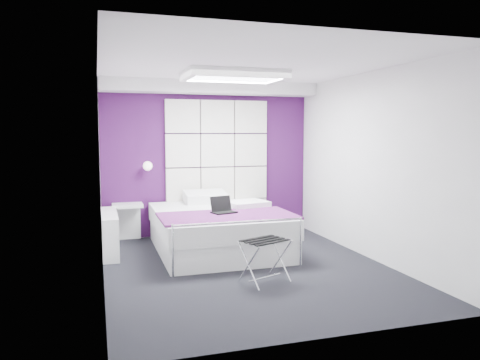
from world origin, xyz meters
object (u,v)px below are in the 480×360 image
object	(u,v)px
bed	(217,228)
luggage_rack	(265,261)
radiator	(110,233)
nightstand	(127,205)
wall_lamp	(147,166)
laptop	(223,209)

from	to	relation	value
bed	luggage_rack	xyz separation A→B (m)	(0.16, -1.64, -0.08)
radiator	bed	distance (m)	1.57
bed	nightstand	distance (m)	1.61
wall_lamp	nightstand	bearing A→B (deg)	-173.22
radiator	nightstand	bearing A→B (deg)	67.13
nightstand	laptop	bearing A→B (deg)	-48.18
luggage_rack	bed	bearing A→B (deg)	74.11
radiator	luggage_rack	bearing A→B (deg)	-48.26
bed	luggage_rack	world-z (taller)	bed
wall_lamp	laptop	distance (m)	1.76
radiator	bed	world-z (taller)	bed
radiator	wall_lamp	bearing A→B (deg)	49.90
bed	nightstand	size ratio (longest dim) A/B	4.67
radiator	nightstand	size ratio (longest dim) A/B	2.50
nightstand	luggage_rack	size ratio (longest dim) A/B	0.93
wall_lamp	radiator	world-z (taller)	wall_lamp
wall_lamp	luggage_rack	xyz separation A→B (m)	(1.07, -2.67, -0.97)
wall_lamp	luggage_rack	world-z (taller)	wall_lamp
bed	wall_lamp	bearing A→B (deg)	131.30
radiator	laptop	distance (m)	1.72
wall_lamp	nightstand	xyz separation A→B (m)	(-0.34, -0.04, -0.63)
radiator	bed	xyz separation A→B (m)	(1.55, -0.28, 0.03)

